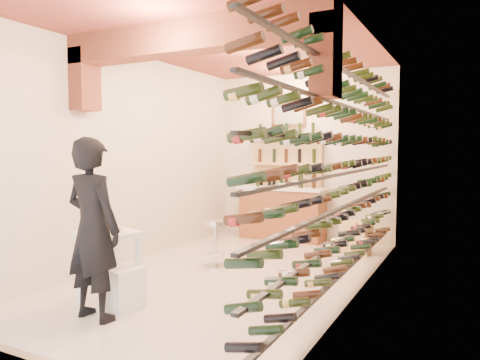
% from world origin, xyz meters
% --- Properties ---
extents(ground, '(6.00, 6.00, 0.00)m').
position_xyz_m(ground, '(0.00, 0.00, 0.00)').
color(ground, beige).
rests_on(ground, ground).
extents(room_shell, '(3.52, 6.02, 3.21)m').
position_xyz_m(room_shell, '(0.00, -0.26, 2.25)').
color(room_shell, beige).
rests_on(room_shell, ground).
extents(wine_rack, '(0.32, 5.70, 2.56)m').
position_xyz_m(wine_rack, '(1.53, 0.00, 1.55)').
color(wine_rack, black).
rests_on(wine_rack, ground).
extents(back_counter, '(1.70, 0.62, 1.29)m').
position_xyz_m(back_counter, '(-0.30, 2.65, 0.53)').
color(back_counter, brown).
rests_on(back_counter, ground).
extents(back_shelving, '(1.40, 0.31, 2.73)m').
position_xyz_m(back_shelving, '(-0.30, 2.89, 1.17)').
color(back_shelving, tan).
rests_on(back_shelving, ground).
extents(tasting_table, '(0.71, 0.71, 1.01)m').
position_xyz_m(tasting_table, '(-0.61, -1.69, 0.68)').
color(tasting_table, white).
rests_on(tasting_table, ground).
extents(white_stool, '(0.44, 0.44, 0.45)m').
position_xyz_m(white_stool, '(-0.40, -1.70, 0.23)').
color(white_stool, white).
rests_on(white_stool, ground).
extents(person, '(0.71, 0.50, 1.86)m').
position_xyz_m(person, '(-0.46, -2.06, 0.93)').
color(person, black).
rests_on(person, ground).
extents(chrome_barstool, '(0.36, 0.36, 0.69)m').
position_xyz_m(chrome_barstool, '(-0.38, 0.26, 0.40)').
color(chrome_barstool, silver).
rests_on(chrome_barstool, ground).
extents(crate_lower, '(0.47, 0.34, 0.27)m').
position_xyz_m(crate_lower, '(1.25, 2.08, 0.13)').
color(crate_lower, '#E3BE7C').
rests_on(crate_lower, ground).
extents(crate_upper, '(0.54, 0.44, 0.28)m').
position_xyz_m(crate_upper, '(1.25, 2.08, 0.41)').
color(crate_upper, '#E3BE7C').
rests_on(crate_upper, crate_lower).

